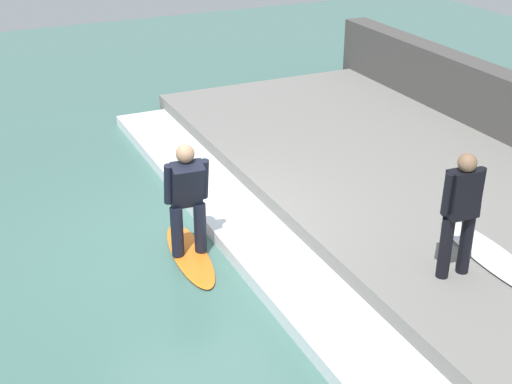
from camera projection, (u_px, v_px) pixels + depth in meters
The scene contains 7 objects.
ground_plane at pixel (204, 250), 9.48m from camera, with size 28.00×28.00×0.00m, color #426B60.
concrete_ledge at pixel (412, 190), 10.66m from camera, with size 4.40×10.70×0.40m, color slate.
wave_foam_crest at pixel (249, 233), 9.69m from camera, with size 0.95×10.17×0.19m, color silver.
surfboard_riding at pixel (190, 254), 9.32m from camera, with size 0.59×1.77×0.06m.
surfer_riding at pixel (187, 195), 8.93m from camera, with size 0.57×0.46×1.52m.
surfer_waiting_near at pixel (461, 209), 7.85m from camera, with size 0.51×0.25×1.51m.
surfboard_waiting_near at pixel (492, 256), 8.52m from camera, with size 0.66×2.06×0.06m.
Camera 1 is at (-2.82, -7.71, 4.85)m, focal length 50.00 mm.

